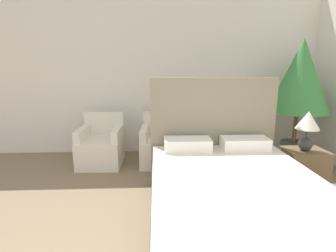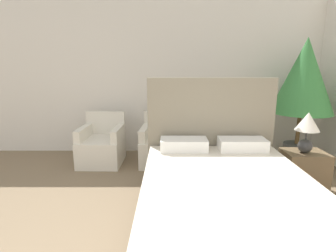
# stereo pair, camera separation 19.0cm
# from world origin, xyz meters

# --- Properties ---
(wall_back) EXTENTS (10.00, 0.06, 2.90)m
(wall_back) POSITION_xyz_m (0.00, 3.87, 1.45)
(wall_back) COLOR silver
(wall_back) RESTS_ON ground_plane
(bed) EXTENTS (1.60, 2.20, 1.38)m
(bed) POSITION_xyz_m (0.77, 1.47, 0.30)
(bed) COLOR #4C4238
(bed) RESTS_ON ground_plane
(armchair_near_window_left) EXTENTS (0.66, 0.72, 0.79)m
(armchair_near_window_left) POSITION_xyz_m (-0.83, 3.22, 0.26)
(armchair_near_window_left) COLOR silver
(armchair_near_window_left) RESTS_ON ground_plane
(armchair_near_window_right) EXTENTS (0.68, 0.74, 0.79)m
(armchair_near_window_right) POSITION_xyz_m (0.13, 3.22, 0.26)
(armchair_near_window_right) COLOR silver
(armchair_near_window_right) RESTS_ON ground_plane
(potted_palm) EXTENTS (0.92, 0.92, 1.94)m
(potted_palm) POSITION_xyz_m (2.28, 3.23, 1.32)
(potted_palm) COLOR #4C4C4C
(potted_palm) RESTS_ON ground_plane
(nightstand) EXTENTS (0.50, 0.39, 0.50)m
(nightstand) POSITION_xyz_m (1.90, 2.26, 0.25)
(nightstand) COLOR brown
(nightstand) RESTS_ON ground_plane
(table_lamp) EXTENTS (0.28, 0.28, 0.49)m
(table_lamp) POSITION_xyz_m (1.87, 2.23, 0.82)
(table_lamp) COLOR #333333
(table_lamp) RESTS_ON nightstand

